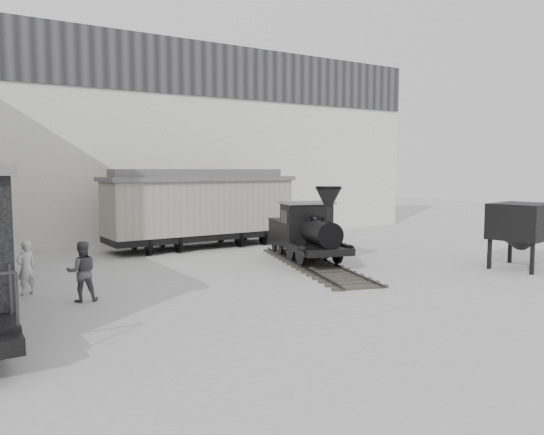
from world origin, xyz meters
TOP-DOWN VIEW (x-y plane):
  - ground at (0.00, 0.00)m, footprint 90.00×90.00m
  - north_wall at (0.00, 14.98)m, footprint 34.00×2.51m
  - locomotive at (2.33, 4.16)m, footprint 4.43×9.30m
  - boxcar at (0.39, 10.77)m, footprint 9.70×3.20m
  - visitor_a at (-8.49, 4.35)m, footprint 0.74×0.64m
  - visitor_b at (-7.19, 2.52)m, footprint 0.98×0.82m
  - coal_hopper at (8.82, -1.23)m, footprint 2.73×2.39m

SIDE VIEW (x-z plane):
  - ground at x=0.00m, z-range 0.00..0.00m
  - visitor_a at x=-8.49m, z-range 0.00..1.70m
  - visitor_b at x=-7.19m, z-range 0.00..1.82m
  - locomotive at x=2.33m, z-range -0.42..2.80m
  - coal_hopper at x=8.82m, z-range 0.40..3.00m
  - boxcar at x=0.39m, z-range 0.10..4.05m
  - north_wall at x=0.00m, z-range 0.05..11.05m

